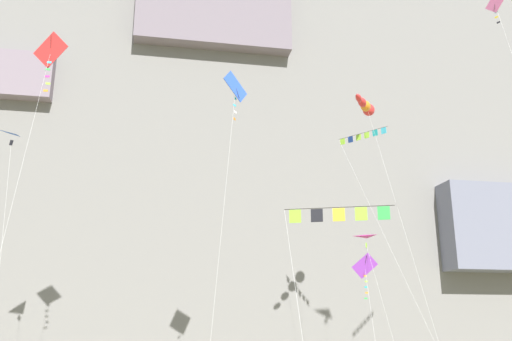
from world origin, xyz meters
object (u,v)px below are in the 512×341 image
Objects in this scene: kite_banner_near_cliff at (366,147)px; kite_delta_upper_mid at (14,147)px; kite_delta_high_left at (368,249)px; kite_diamond_front_field at (49,56)px; kite_diamond_low_left at (502,23)px; kite_diamond_high_center at (365,270)px; kite_banner_far_right at (338,217)px; kite_windsock_mid_left at (366,107)px; kite_diamond_low_center at (235,92)px.

kite_delta_upper_mid is at bearing -178.73° from kite_banner_near_cliff.
kite_diamond_front_field is at bearing -177.62° from kite_delta_high_left.
kite_diamond_high_center is at bearing 112.35° from kite_diamond_low_left.
kite_banner_far_right is at bearing -118.68° from kite_delta_high_left.
kite_diamond_front_field is 1.01× the size of kite_diamond_low_left.
kite_banner_near_cliff is at bearing 75.06° from kite_windsock_mid_left.
kite_diamond_high_center is (-1.58, -2.15, -12.24)m from kite_windsock_mid_left.
kite_windsock_mid_left reaches higher than kite_banner_far_right.
kite_delta_high_left is 1.08× the size of kite_diamond_high_center.
kite_banner_near_cliff is 11.94m from kite_diamond_low_center.
kite_banner_near_cliff is at bearing 65.05° from kite_delta_high_left.
kite_diamond_high_center is at bearing -7.56° from kite_delta_upper_mid.
kite_windsock_mid_left reaches higher than kite_delta_high_left.
kite_banner_far_right is 1.09× the size of kite_diamond_high_center.
kite_diamond_low_center reaches higher than kite_diamond_high_center.
kite_diamond_low_left is at bearing -67.65° from kite_diamond_high_center.
kite_diamond_low_left is (2.75, -12.68, -0.16)m from kite_windsock_mid_left.
kite_banner_near_cliff is 1.15× the size of kite_delta_upper_mid.
kite_banner_far_right is 0.45× the size of kite_diamond_low_center.
kite_windsock_mid_left is 0.94× the size of kite_diamond_low_left.
kite_diamond_front_field is at bearing 177.06° from kite_diamond_low_center.
kite_diamond_low_center is (14.05, -4.48, 3.11)m from kite_delta_upper_mid.
kite_diamond_high_center is (-1.96, -3.58, -9.60)m from kite_banner_near_cliff.
kite_windsock_mid_left is 2.51× the size of kite_diamond_high_center.
kite_delta_high_left is (23.13, -3.01, -6.56)m from kite_delta_upper_mid.
kite_delta_upper_mid is (-24.78, -0.55, -1.69)m from kite_banner_near_cliff.
kite_delta_high_left is 0.41× the size of kite_diamond_low_left.
kite_diamond_high_center is at bearing 62.68° from kite_banner_far_right.
kite_windsock_mid_left reaches higher than kite_diamond_low_center.
kite_diamond_low_left is at bearing -77.76° from kite_windsock_mid_left.
kite_diamond_front_field reaches higher than kite_banner_near_cliff.
kite_delta_upper_mid is (-24.40, 0.88, -4.33)m from kite_windsock_mid_left.
kite_delta_upper_mid is at bearing 172.57° from kite_delta_high_left.
kite_diamond_front_field is at bearing -177.63° from kite_diamond_high_center.
kite_banner_near_cliff is 0.84× the size of kite_diamond_low_left.
kite_windsock_mid_left is 11.17m from kite_delta_high_left.
kite_diamond_high_center is (-0.30, -0.01, -1.35)m from kite_delta_high_left.
kite_windsock_mid_left is at bearing 7.74° from kite_diamond_front_field.
kite_diamond_low_left reaches higher than kite_diamond_high_center.
kite_banner_far_right is 0.41× the size of kite_diamond_low_left.
kite_diamond_front_field reaches higher than kite_diamond_low_left.
kite_banner_far_right is 0.41× the size of kite_diamond_front_field.
kite_banner_near_cliff is at bearing 61.25° from kite_diamond_high_center.
kite_banner_far_right is at bearing -30.08° from kite_diamond_front_field.
kite_diamond_high_center is at bearing -177.33° from kite_delta_high_left.
kite_diamond_front_field is (-15.41, 8.93, 11.47)m from kite_banner_far_right.
kite_banner_near_cliff is at bearing 11.17° from kite_diamond_front_field.
kite_banner_far_right is 22.87m from kite_delta_upper_mid.
kite_banner_near_cliff is (7.01, 13.35, 8.28)m from kite_banner_far_right.
kite_windsock_mid_left is 24.80m from kite_delta_upper_mid.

